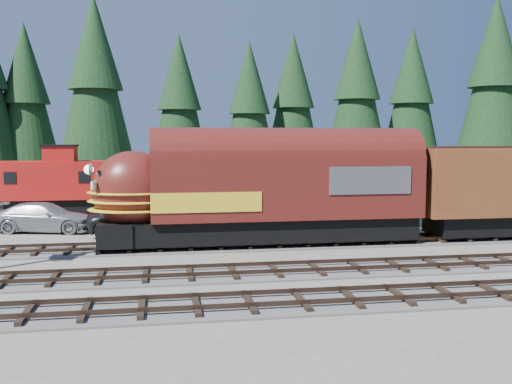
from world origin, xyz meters
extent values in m
plane|color=#6B665B|center=(0.00, 0.00, 0.00)|extent=(120.00, 120.00, 0.00)
cube|color=#4C4947|center=(10.00, 4.00, 0.04)|extent=(68.00, 3.20, 0.08)
cube|color=#38281E|center=(10.00, 3.28, 0.25)|extent=(68.00, 0.08, 0.16)
cube|color=#38281E|center=(10.00, 4.72, 0.25)|extent=(68.00, 0.08, 0.16)
cube|color=#4C4947|center=(-10.00, 18.00, 0.04)|extent=(32.00, 3.20, 0.08)
cube|color=#38281E|center=(-10.00, 17.28, 0.25)|extent=(32.00, 0.08, 0.16)
cube|color=#38281E|center=(-10.00, 18.72, 0.25)|extent=(32.00, 0.08, 0.16)
cube|color=gold|center=(0.00, 10.50, 1.70)|extent=(12.00, 6.00, 3.40)
cube|color=yellow|center=(0.00, 10.50, 4.12)|extent=(11.88, 3.30, 1.44)
cube|color=white|center=(-6.04, 9.50, 2.20)|extent=(0.06, 2.40, 0.60)
cone|color=black|center=(-20.66, 28.45, 9.37)|extent=(5.72, 5.72, 13.02)
cone|color=black|center=(-14.37, 25.87, 10.57)|extent=(6.45, 6.45, 14.69)
cone|color=black|center=(-7.25, 25.92, 8.78)|extent=(5.35, 5.35, 12.20)
cone|color=black|center=(-1.13, 25.13, 8.41)|extent=(5.13, 5.13, 11.69)
cone|color=black|center=(3.48, 27.86, 9.16)|extent=(5.59, 5.59, 12.72)
cone|color=black|center=(9.66, 27.53, 10.05)|extent=(6.13, 6.13, 13.97)
cone|color=black|center=(15.62, 28.45, 9.75)|extent=(5.95, 5.95, 13.56)
cone|color=black|center=(22.12, 24.61, 11.24)|extent=(6.86, 6.86, 15.62)
cube|color=black|center=(-3.26, 4.00, 0.93)|extent=(15.46, 2.77, 1.19)
cube|color=#581914|center=(-2.39, 4.00, 3.15)|extent=(14.10, 3.25, 3.25)
ellipsoid|color=#581914|center=(-10.31, 4.00, 3.04)|extent=(4.12, 3.19, 4.01)
cube|color=#38383A|center=(1.63, 4.00, 3.53)|extent=(4.34, 3.31, 1.41)
sphere|color=white|center=(-12.45, 4.00, 4.13)|extent=(0.48, 0.48, 0.48)
cube|color=black|center=(-17.06, 18.00, 0.79)|extent=(8.21, 2.12, 0.91)
cube|color=#B01512|center=(-17.06, 18.00, 2.61)|extent=(9.12, 2.65, 2.74)
cube|color=#B01512|center=(-16.15, 18.00, 4.53)|extent=(2.19, 2.01, 1.09)
imported|color=black|center=(-9.84, 8.54, 0.92)|extent=(6.61, 3.05, 1.84)
imported|color=#9C9EA3|center=(-15.92, 10.56, 0.88)|extent=(6.47, 3.70, 1.77)
camera|label=1|loc=(-8.86, -25.24, 5.74)|focal=40.00mm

